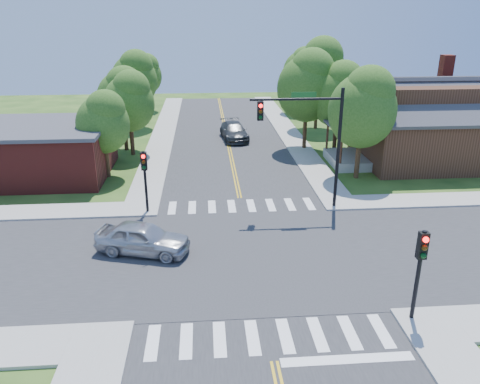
{
  "coord_description": "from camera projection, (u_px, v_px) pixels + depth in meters",
  "views": [
    {
      "loc": [
        -2.15,
        -20.09,
        11.06
      ],
      "look_at": [
        -0.34,
        2.95,
        2.2
      ],
      "focal_mm": 35.0,
      "sensor_mm": 36.0,
      "label": 1
    }
  ],
  "objects": [
    {
      "name": "ground",
      "position": [
        252.0,
        255.0,
        22.81
      ],
      "size": [
        100.0,
        100.0,
        0.0
      ],
      "primitive_type": "plane",
      "color": "#264816",
      "rests_on": "ground"
    },
    {
      "name": "tree_w_b",
      "position": [
        123.0,
        96.0,
        38.73
      ],
      "size": [
        4.19,
        3.98,
        7.13
      ],
      "color": "#382314",
      "rests_on": "ground"
    },
    {
      "name": "tree_e_c",
      "position": [
        320.0,
        69.0,
        45.77
      ],
      "size": [
        5.36,
        5.09,
        9.11
      ],
      "color": "#382314",
      "rests_on": "ground"
    },
    {
      "name": "crosswalk_south",
      "position": [
        269.0,
        336.0,
        17.03
      ],
      "size": [
        8.85,
        2.0,
        0.01
      ],
      "color": "white",
      "rests_on": "ground"
    },
    {
      "name": "tree_bldg",
      "position": [
        130.0,
        100.0,
        37.42
      ],
      "size": [
        4.1,
        3.9,
        6.97
      ],
      "color": "#382314",
      "rests_on": "ground"
    },
    {
      "name": "tree_e_b",
      "position": [
        339.0,
        93.0,
        38.02
      ],
      "size": [
        4.49,
        4.27,
        7.64
      ],
      "color": "#382314",
      "rests_on": "ground"
    },
    {
      "name": "tree_e_a",
      "position": [
        364.0,
        106.0,
        31.69
      ],
      "size": [
        4.66,
        4.43,
        7.92
      ],
      "color": "#382314",
      "rests_on": "ground"
    },
    {
      "name": "car_dgrey",
      "position": [
        234.0,
        132.0,
        43.42
      ],
      "size": [
        3.29,
        5.75,
        1.54
      ],
      "primitive_type": "imported",
      "rotation": [
        0.0,
        0.0,
        0.11
      ],
      "color": "#333639",
      "rests_on": "ground"
    },
    {
      "name": "car_silver",
      "position": [
        143.0,
        239.0,
        22.76
      ],
      "size": [
        4.35,
        5.6,
        1.57
      ],
      "primitive_type": "imported",
      "rotation": [
        0.0,
        0.0,
        1.28
      ],
      "color": "#B9BAC0",
      "rests_on": "ground"
    },
    {
      "name": "centerline",
      "position": [
        252.0,
        255.0,
        22.8
      ],
      "size": [
        0.3,
        90.0,
        0.01
      ],
      "color": "gold",
      "rests_on": "ground"
    },
    {
      "name": "sidewalk_nw",
      "position": [
        29.0,
        164.0,
        36.36
      ],
      "size": [
        40.0,
        40.0,
        0.14
      ],
      "color": "#9E9B93",
      "rests_on": "ground"
    },
    {
      "name": "crosswalk_north",
      "position": [
        241.0,
        206.0,
        28.57
      ],
      "size": [
        8.85,
        2.0,
        0.01
      ],
      "color": "white",
      "rests_on": "ground"
    },
    {
      "name": "tree_e_d",
      "position": [
        303.0,
        69.0,
        53.95
      ],
      "size": [
        4.47,
        4.25,
        7.6
      ],
      "color": "#382314",
      "rests_on": "ground"
    },
    {
      "name": "signal_pole_se",
      "position": [
        421.0,
        259.0,
        17.03
      ],
      "size": [
        0.34,
        0.42,
        3.8
      ],
      "color": "black",
      "rests_on": "ground"
    },
    {
      "name": "intersection_patch",
      "position": [
        252.0,
        255.0,
        22.81
      ],
      "size": [
        10.2,
        10.2,
        0.06
      ],
      "primitive_type": "cube",
      "color": "#2D2D30",
      "rests_on": "ground"
    },
    {
      "name": "tree_w_c",
      "position": [
        135.0,
        77.0,
        46.63
      ],
      "size": [
        4.6,
        4.37,
        7.82
      ],
      "color": "#382314",
      "rests_on": "ground"
    },
    {
      "name": "sidewalk_ne",
      "position": [
        422.0,
        155.0,
        38.67
      ],
      "size": [
        40.0,
        40.0,
        0.14
      ],
      "color": "#9E9B93",
      "rests_on": "ground"
    },
    {
      "name": "road_ew",
      "position": [
        252.0,
        255.0,
        22.8
      ],
      "size": [
        90.0,
        10.0,
        0.04
      ],
      "primitive_type": "cube",
      "color": "#2D2D30",
      "rests_on": "ground"
    },
    {
      "name": "stop_bar",
      "position": [
        347.0,
        360.0,
        15.92
      ],
      "size": [
        4.6,
        0.45,
        0.09
      ],
      "primitive_type": "cube",
      "color": "white",
      "rests_on": "ground"
    },
    {
      "name": "signal_mast_ne",
      "position": [
        311.0,
        130.0,
        26.57
      ],
      "size": [
        5.3,
        0.42,
        7.2
      ],
      "color": "black",
      "rests_on": "ground"
    },
    {
      "name": "tree_house",
      "position": [
        308.0,
        84.0,
        38.66
      ],
      "size": [
        5.01,
        4.76,
        8.52
      ],
      "color": "#382314",
      "rests_on": "ground"
    },
    {
      "name": "signal_pole_nw",
      "position": [
        145.0,
        171.0,
        26.64
      ],
      "size": [
        0.34,
        0.42,
        3.8
      ],
      "color": "black",
      "rests_on": "ground"
    },
    {
      "name": "tree_w_d",
      "position": [
        145.0,
        73.0,
        55.19
      ],
      "size": [
        3.97,
        3.77,
        6.75
      ],
      "color": "#382314",
      "rests_on": "ground"
    },
    {
      "name": "tree_w_a",
      "position": [
        104.0,
        121.0,
        32.33
      ],
      "size": [
        3.69,
        3.5,
        6.27
      ],
      "color": "#382314",
      "rests_on": "ground"
    },
    {
      "name": "road_ns",
      "position": [
        252.0,
        255.0,
        22.81
      ],
      "size": [
        10.0,
        90.0,
        0.04
      ],
      "primitive_type": "cube",
      "color": "#2D2D30",
      "rests_on": "ground"
    },
    {
      "name": "house_ne",
      "position": [
        428.0,
        121.0,
        35.98
      ],
      "size": [
        13.05,
        8.8,
        7.11
      ],
      "color": "#392013",
      "rests_on": "ground"
    },
    {
      "name": "building_nw",
      "position": [
        36.0,
        150.0,
        33.39
      ],
      "size": [
        10.4,
        8.4,
        3.73
      ],
      "color": "maroon",
      "rests_on": "ground"
    }
  ]
}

